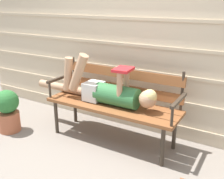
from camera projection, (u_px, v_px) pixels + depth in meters
ground_plane at (104, 147)px, 3.04m from camera, size 12.00×12.00×0.00m
house_siding at (132, 44)px, 3.24m from camera, size 5.21×0.08×2.18m
park_bench at (115, 99)px, 3.09m from camera, size 1.59×0.50×0.90m
reclining_person at (106, 90)px, 3.03m from camera, size 1.71×0.27×0.57m
potted_plant at (8, 110)px, 3.33m from camera, size 0.30×0.30×0.55m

